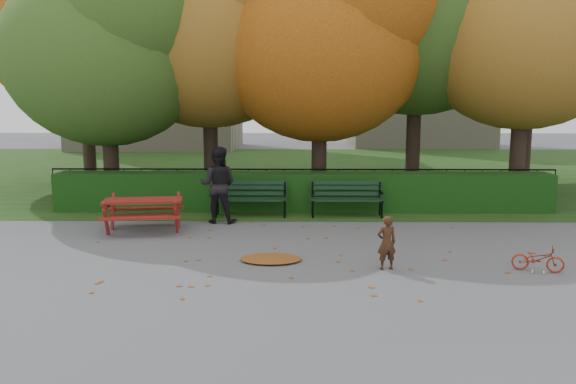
{
  "coord_description": "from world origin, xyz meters",
  "views": [
    {
      "loc": [
        -0.14,
        -10.2,
        2.79
      ],
      "look_at": [
        -0.33,
        1.22,
        1.0
      ],
      "focal_mm": 35.0,
      "sensor_mm": 36.0,
      "label": 1
    }
  ],
  "objects_px": {
    "picnic_table": "(143,206)",
    "child": "(387,243)",
    "tree_e": "(541,19)",
    "tree_f": "(90,17)",
    "adult": "(218,185)",
    "tree_a": "(114,41)",
    "tree_c": "(332,30)",
    "tree_g": "(545,28)",
    "bicycle": "(538,259)",
    "bench_right": "(347,196)",
    "bench_left": "(251,196)",
    "tree_b": "(219,14)"
  },
  "relations": [
    {
      "from": "tree_g",
      "to": "tree_b",
      "type": "bearing_deg",
      "value": -164.37
    },
    {
      "from": "picnic_table",
      "to": "child",
      "type": "height_order",
      "value": "child"
    },
    {
      "from": "tree_c",
      "to": "bench_right",
      "type": "bearing_deg",
      "value": -83.3
    },
    {
      "from": "tree_g",
      "to": "bench_left",
      "type": "xyz_separation_m",
      "value": [
        -9.63,
        -6.06,
        -4.85
      ]
    },
    {
      "from": "tree_e",
      "to": "picnic_table",
      "type": "distance_m",
      "value": 11.68
    },
    {
      "from": "tree_a",
      "to": "child",
      "type": "distance_m",
      "value": 10.08
    },
    {
      "from": "bench_right",
      "to": "picnic_table",
      "type": "xyz_separation_m",
      "value": [
        -4.63,
        -1.79,
        0.04
      ]
    },
    {
      "from": "tree_a",
      "to": "adult",
      "type": "xyz_separation_m",
      "value": [
        3.18,
        -2.68,
        -3.61
      ]
    },
    {
      "from": "tree_e",
      "to": "picnic_table",
      "type": "bearing_deg",
      "value": -159.03
    },
    {
      "from": "tree_a",
      "to": "tree_g",
      "type": "relative_size",
      "value": 0.88
    },
    {
      "from": "tree_f",
      "to": "tree_g",
      "type": "xyz_separation_m",
      "value": [
        15.47,
        0.52,
        -0.32
      ]
    },
    {
      "from": "tree_e",
      "to": "bench_left",
      "type": "height_order",
      "value": "tree_e"
    },
    {
      "from": "tree_c",
      "to": "bench_left",
      "type": "bearing_deg",
      "value": -133.36
    },
    {
      "from": "bench_left",
      "to": "bicycle",
      "type": "xyz_separation_m",
      "value": [
        5.22,
        -4.68,
        -0.3
      ]
    },
    {
      "from": "bench_left",
      "to": "bicycle",
      "type": "bearing_deg",
      "value": -41.91
    },
    {
      "from": "tree_g",
      "to": "bench_left",
      "type": "bearing_deg",
      "value": -147.83
    },
    {
      "from": "tree_a",
      "to": "tree_c",
      "type": "height_order",
      "value": "tree_c"
    },
    {
      "from": "tree_c",
      "to": "child",
      "type": "distance_m",
      "value": 8.15
    },
    {
      "from": "tree_a",
      "to": "picnic_table",
      "type": "bearing_deg",
      "value": -65.69
    },
    {
      "from": "tree_g",
      "to": "child",
      "type": "bearing_deg",
      "value": -123.1
    },
    {
      "from": "tree_f",
      "to": "adult",
      "type": "distance_m",
      "value": 9.45
    },
    {
      "from": "tree_f",
      "to": "adult",
      "type": "xyz_separation_m",
      "value": [
        5.12,
        -6.34,
        -4.79
      ]
    },
    {
      "from": "tree_e",
      "to": "child",
      "type": "distance_m",
      "value": 9.61
    },
    {
      "from": "tree_a",
      "to": "tree_e",
      "type": "relative_size",
      "value": 0.92
    },
    {
      "from": "bench_left",
      "to": "picnic_table",
      "type": "relative_size",
      "value": 0.97
    },
    {
      "from": "tree_a",
      "to": "bicycle",
      "type": "distance_m",
      "value": 12.02
    },
    {
      "from": "tree_a",
      "to": "bicycle",
      "type": "bearing_deg",
      "value": -35.76
    },
    {
      "from": "tree_e",
      "to": "bicycle",
      "type": "bearing_deg",
      "value": -111.11
    },
    {
      "from": "tree_a",
      "to": "bench_right",
      "type": "bearing_deg",
      "value": -16.61
    },
    {
      "from": "tree_c",
      "to": "tree_e",
      "type": "relative_size",
      "value": 0.98
    },
    {
      "from": "tree_b",
      "to": "tree_c",
      "type": "bearing_deg",
      "value": -13.45
    },
    {
      "from": "bicycle",
      "to": "bench_right",
      "type": "bearing_deg",
      "value": 49.23
    },
    {
      "from": "tree_c",
      "to": "bicycle",
      "type": "bearing_deg",
      "value": -66.05
    },
    {
      "from": "child",
      "to": "bicycle",
      "type": "distance_m",
      "value": 2.55
    },
    {
      "from": "tree_b",
      "to": "bicycle",
      "type": "distance_m",
      "value": 11.27
    },
    {
      "from": "tree_a",
      "to": "tree_b",
      "type": "relative_size",
      "value": 0.85
    },
    {
      "from": "tree_a",
      "to": "bench_right",
      "type": "xyz_separation_m",
      "value": [
        6.29,
        -1.88,
        -4.0
      ]
    },
    {
      "from": "tree_g",
      "to": "adult",
      "type": "distance_m",
      "value": 13.19
    },
    {
      "from": "tree_f",
      "to": "child",
      "type": "bearing_deg",
      "value": -50.0
    },
    {
      "from": "tree_b",
      "to": "child",
      "type": "relative_size",
      "value": 9.4
    },
    {
      "from": "tree_b",
      "to": "bench_left",
      "type": "relative_size",
      "value": 4.88
    },
    {
      "from": "tree_g",
      "to": "bicycle",
      "type": "height_order",
      "value": "tree_g"
    },
    {
      "from": "tree_c",
      "to": "tree_e",
      "type": "distance_m",
      "value": 5.7
    },
    {
      "from": "tree_b",
      "to": "tree_f",
      "type": "xyz_separation_m",
      "value": [
        -4.69,
        2.49,
        0.29
      ]
    },
    {
      "from": "picnic_table",
      "to": "tree_g",
      "type": "bearing_deg",
      "value": 25.21
    },
    {
      "from": "adult",
      "to": "bicycle",
      "type": "xyz_separation_m",
      "value": [
        5.93,
        -3.88,
        -0.69
      ]
    },
    {
      "from": "tree_a",
      "to": "bench_right",
      "type": "height_order",
      "value": "tree_a"
    },
    {
      "from": "bench_left",
      "to": "bicycle",
      "type": "relative_size",
      "value": 2.18
    },
    {
      "from": "bicycle",
      "to": "tree_g",
      "type": "bearing_deg",
      "value": -4.16
    },
    {
      "from": "tree_a",
      "to": "tree_c",
      "type": "relative_size",
      "value": 0.94
    }
  ]
}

